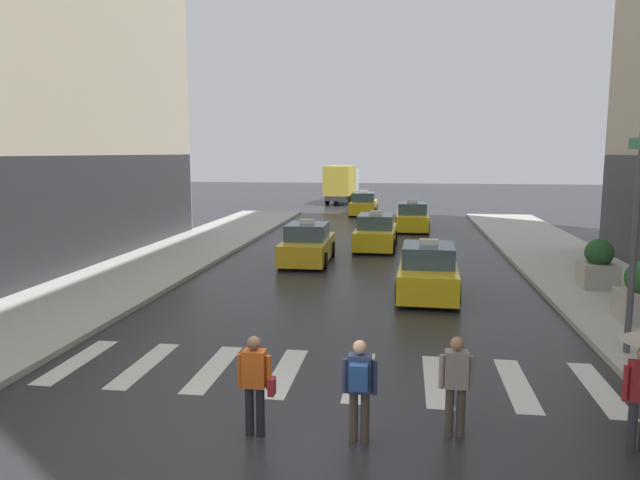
{
  "coord_description": "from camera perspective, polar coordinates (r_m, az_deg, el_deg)",
  "views": [
    {
      "loc": [
        1.6,
        -8.61,
        4.51
      ],
      "look_at": [
        -0.76,
        8.0,
        2.04
      ],
      "focal_mm": 33.48,
      "sensor_mm": 36.0,
      "label": 1
    }
  ],
  "objects": [
    {
      "name": "taxi_lead",
      "position": [
        19.38,
        10.28,
        -3.03
      ],
      "size": [
        2.05,
        4.6,
        1.8
      ],
      "color": "yellow",
      "rests_on": "ground"
    },
    {
      "name": "pedestrian_plain_coat",
      "position": [
        9.94,
        12.89,
        -12.92
      ],
      "size": [
        0.55,
        0.24,
        1.65
      ],
      "color": "#473D33",
      "rests_on": "ground"
    },
    {
      "name": "taxi_fifth",
      "position": [
        43.62,
        4.18,
        3.38
      ],
      "size": [
        1.93,
        4.54,
        1.8
      ],
      "color": "yellow",
      "rests_on": "ground"
    },
    {
      "name": "ground_plane",
      "position": [
        9.85,
        -2.31,
        -18.9
      ],
      "size": [
        160.0,
        160.0,
        0.0
      ],
      "primitive_type": "plane",
      "color": "#26262B"
    },
    {
      "name": "planter_mid_block",
      "position": [
        21.36,
        25.06,
        -2.23
      ],
      "size": [
        1.1,
        1.1,
        1.6
      ],
      "color": "#A8A399",
      "rests_on": "curb_right"
    },
    {
      "name": "taxi_fourth",
      "position": [
        35.21,
        8.78,
        2.11
      ],
      "size": [
        1.95,
        4.55,
        1.8
      ],
      "color": "yellow",
      "rests_on": "ground"
    },
    {
      "name": "box_truck",
      "position": [
        53.45,
        2.07,
        5.52
      ],
      "size": [
        2.55,
        7.63,
        3.35
      ],
      "color": "#2D2D2D",
      "rests_on": "ground"
    },
    {
      "name": "taxi_third",
      "position": [
        28.3,
        5.36,
        0.65
      ],
      "size": [
        2.0,
        4.57,
        1.8
      ],
      "color": "yellow",
      "rests_on": "ground"
    },
    {
      "name": "crosswalk_markings",
      "position": [
        12.55,
        0.22,
        -12.67
      ],
      "size": [
        11.3,
        2.8,
        0.01
      ],
      "color": "silver",
      "rests_on": "ground"
    },
    {
      "name": "pedestrian_with_handbag",
      "position": [
        9.78,
        -6.2,
        -13.14
      ],
      "size": [
        0.6,
        0.24,
        1.65
      ],
      "color": "black",
      "rests_on": "ground"
    },
    {
      "name": "taxi_second",
      "position": [
        24.64,
        -1.19,
        -0.47
      ],
      "size": [
        1.96,
        4.55,
        1.8
      ],
      "color": "gold",
      "rests_on": "ground"
    },
    {
      "name": "pedestrian_with_backpack",
      "position": [
        9.51,
        3.79,
        -13.5
      ],
      "size": [
        0.55,
        0.43,
        1.65
      ],
      "color": "#473D33",
      "rests_on": "ground"
    }
  ]
}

